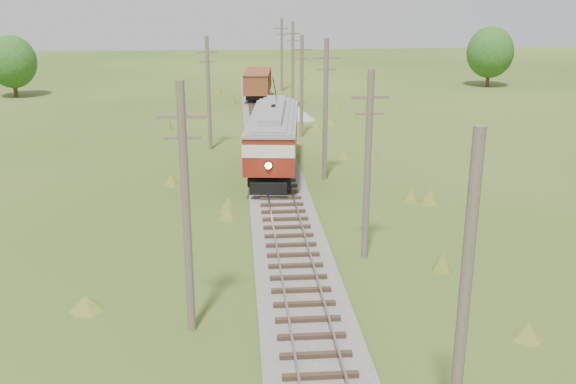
{
  "coord_description": "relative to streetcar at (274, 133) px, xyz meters",
  "views": [
    {
      "loc": [
        -2.39,
        -8.91,
        11.7
      ],
      "look_at": [
        0.0,
        20.8,
        2.38
      ],
      "focal_mm": 40.0,
      "sensor_mm": 36.0,
      "label": 1
    }
  ],
  "objects": [
    {
      "name": "railbed_main",
      "position": [
        0.0,
        1.3,
        -2.56
      ],
      "size": [
        3.6,
        96.0,
        0.57
      ],
      "color": "#605B54",
      "rests_on": "ground"
    },
    {
      "name": "streetcar",
      "position": [
        0.0,
        0.0,
        0.0
      ],
      "size": [
        4.4,
        13.24,
        6.0
      ],
      "rotation": [
        0.0,
        0.0,
        -0.11
      ],
      "color": "black",
      "rests_on": "ground"
    },
    {
      "name": "gondola",
      "position": [
        0.0,
        30.13,
        -0.69
      ],
      "size": [
        3.51,
        8.58,
        2.78
      ],
      "rotation": [
        0.0,
        0.0,
        -0.1
      ],
      "color": "black",
      "rests_on": "ground"
    },
    {
      "name": "gravel_pile",
      "position": [
        3.46,
        19.35,
        -2.18
      ],
      "size": [
        3.36,
        3.56,
        1.22
      ],
      "color": "gray",
      "rests_on": "ground"
    },
    {
      "name": "utility_pole_r_1",
      "position": [
        3.1,
        -27.7,
        1.64
      ],
      "size": [
        0.3,
        0.3,
        8.8
      ],
      "color": "brown",
      "rests_on": "ground"
    },
    {
      "name": "utility_pole_r_2",
      "position": [
        3.3,
        -14.7,
        1.67
      ],
      "size": [
        1.6,
        0.3,
        8.6
      ],
      "color": "brown",
      "rests_on": "ground"
    },
    {
      "name": "utility_pole_r_3",
      "position": [
        3.2,
        -1.7,
        1.87
      ],
      "size": [
        1.6,
        0.3,
        9.0
      ],
      "color": "brown",
      "rests_on": "ground"
    },
    {
      "name": "utility_pole_r_4",
      "position": [
        3.0,
        11.3,
        1.57
      ],
      "size": [
        1.6,
        0.3,
        8.4
      ],
      "color": "brown",
      "rests_on": "ground"
    },
    {
      "name": "utility_pole_r_5",
      "position": [
        3.4,
        24.3,
        1.82
      ],
      "size": [
        1.6,
        0.3,
        8.9
      ],
      "color": "brown",
      "rests_on": "ground"
    },
    {
      "name": "utility_pole_r_6",
      "position": [
        3.2,
        37.3,
        1.72
      ],
      "size": [
        1.6,
        0.3,
        8.7
      ],
      "color": "brown",
      "rests_on": "ground"
    },
    {
      "name": "utility_pole_l_a",
      "position": [
        -4.2,
        -20.7,
        1.87
      ],
      "size": [
        1.6,
        0.3,
        9.0
      ],
      "color": "brown",
      "rests_on": "ground"
    },
    {
      "name": "utility_pole_l_b",
      "position": [
        -4.5,
        7.3,
        1.67
      ],
      "size": [
        1.6,
        0.3,
        8.6
      ],
      "color": "brown",
      "rests_on": "ground"
    },
    {
      "name": "tree_mid_a",
      "position": [
        -28.0,
        35.3,
        1.27
      ],
      "size": [
        5.46,
        5.46,
        7.03
      ],
      "color": "#38281C",
      "rests_on": "ground"
    },
    {
      "name": "tree_mid_b",
      "position": [
        30.0,
        39.3,
        1.58
      ],
      "size": [
        5.88,
        5.88,
        7.57
      ],
      "color": "#38281C",
      "rests_on": "ground"
    }
  ]
}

